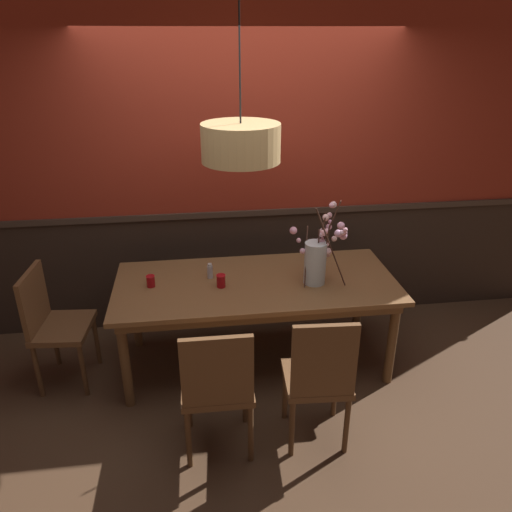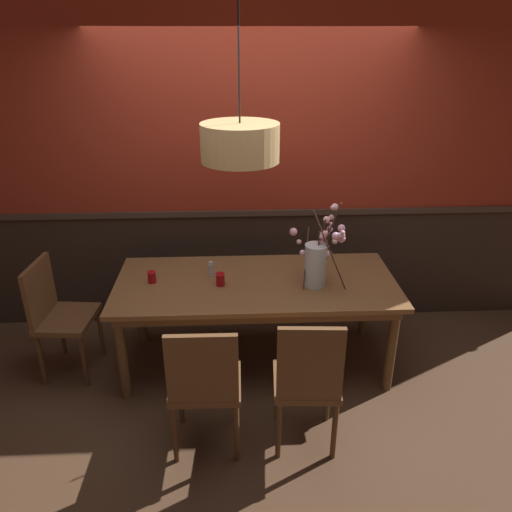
{
  "view_description": "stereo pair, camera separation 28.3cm",
  "coord_description": "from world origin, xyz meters",
  "px_view_note": "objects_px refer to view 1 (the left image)",
  "views": [
    {
      "loc": [
        -0.44,
        -3.28,
        2.47
      ],
      "look_at": [
        0.0,
        0.0,
        0.95
      ],
      "focal_mm": 34.64,
      "sensor_mm": 36.0,
      "label": 1
    },
    {
      "loc": [
        -0.16,
        -3.31,
        2.47
      ],
      "look_at": [
        0.0,
        0.0,
        0.95
      ],
      "focal_mm": 34.64,
      "sensor_mm": 36.0,
      "label": 2
    }
  ],
  "objects_px": {
    "candle_holder_nearer_edge": "(221,281)",
    "chair_head_west_end": "(52,321)",
    "condiment_bottle": "(210,271)",
    "candle_holder_nearer_center": "(151,281)",
    "vase_with_blossoms": "(317,259)",
    "chair_near_side_right": "(319,376)",
    "chair_far_side_left": "(211,262)",
    "chair_near_side_left": "(217,385)",
    "dining_table": "(256,290)",
    "pendant_lamp": "(241,143)"
  },
  "relations": [
    {
      "from": "vase_with_blossoms",
      "to": "pendant_lamp",
      "type": "distance_m",
      "value": 1.02
    },
    {
      "from": "chair_near_side_left",
      "to": "chair_head_west_end",
      "type": "bearing_deg",
      "value": 142.61
    },
    {
      "from": "candle_holder_nearer_edge",
      "to": "chair_head_west_end",
      "type": "bearing_deg",
      "value": 178.29
    },
    {
      "from": "chair_far_side_left",
      "to": "chair_head_west_end",
      "type": "xyz_separation_m",
      "value": [
        -1.21,
        -0.9,
        0.02
      ]
    },
    {
      "from": "chair_head_west_end",
      "to": "dining_table",
      "type": "bearing_deg",
      "value": 0.6
    },
    {
      "from": "chair_far_side_left",
      "to": "chair_near_side_left",
      "type": "xyz_separation_m",
      "value": [
        -0.05,
        -1.78,
        0.02
      ]
    },
    {
      "from": "chair_near_side_right",
      "to": "chair_far_side_left",
      "type": "xyz_separation_m",
      "value": [
        -0.58,
        1.79,
        -0.03
      ]
    },
    {
      "from": "chair_near_side_right",
      "to": "condiment_bottle",
      "type": "xyz_separation_m",
      "value": [
        -0.61,
        1.02,
        0.26
      ]
    },
    {
      "from": "dining_table",
      "to": "candle_holder_nearer_edge",
      "type": "distance_m",
      "value": 0.3
    },
    {
      "from": "dining_table",
      "to": "chair_far_side_left",
      "type": "relative_size",
      "value": 2.35
    },
    {
      "from": "chair_head_west_end",
      "to": "chair_far_side_left",
      "type": "bearing_deg",
      "value": 36.63
    },
    {
      "from": "chair_near_side_right",
      "to": "chair_near_side_left",
      "type": "distance_m",
      "value": 0.63
    },
    {
      "from": "chair_far_side_left",
      "to": "dining_table",
      "type": "bearing_deg",
      "value": -70.74
    },
    {
      "from": "chair_far_side_left",
      "to": "candle_holder_nearer_center",
      "type": "xyz_separation_m",
      "value": [
        -0.47,
        -0.86,
        0.28
      ]
    },
    {
      "from": "chair_far_side_left",
      "to": "chair_near_side_left",
      "type": "relative_size",
      "value": 0.96
    },
    {
      "from": "chair_far_side_left",
      "to": "pendant_lamp",
      "type": "distance_m",
      "value": 1.61
    },
    {
      "from": "vase_with_blossoms",
      "to": "candle_holder_nearer_edge",
      "type": "bearing_deg",
      "value": 177.84
    },
    {
      "from": "chair_near_side_left",
      "to": "chair_head_west_end",
      "type": "xyz_separation_m",
      "value": [
        -1.16,
        0.89,
        -0.0
      ]
    },
    {
      "from": "candle_holder_nearer_center",
      "to": "pendant_lamp",
      "type": "bearing_deg",
      "value": -6.36
    },
    {
      "from": "chair_near_side_right",
      "to": "chair_head_west_end",
      "type": "height_order",
      "value": "chair_near_side_right"
    },
    {
      "from": "chair_near_side_right",
      "to": "chair_head_west_end",
      "type": "relative_size",
      "value": 1.05
    },
    {
      "from": "chair_near_side_right",
      "to": "chair_far_side_left",
      "type": "bearing_deg",
      "value": 107.86
    },
    {
      "from": "chair_far_side_left",
      "to": "pendant_lamp",
      "type": "height_order",
      "value": "pendant_lamp"
    },
    {
      "from": "chair_head_west_end",
      "to": "pendant_lamp",
      "type": "xyz_separation_m",
      "value": [
        1.41,
        -0.04,
        1.27
      ]
    },
    {
      "from": "chair_near_side_left",
      "to": "chair_near_side_right",
      "type": "bearing_deg",
      "value": -0.92
    },
    {
      "from": "chair_head_west_end",
      "to": "candle_holder_nearer_edge",
      "type": "relative_size",
      "value": 9.51
    },
    {
      "from": "condiment_bottle",
      "to": "candle_holder_nearer_center",
      "type": "bearing_deg",
      "value": -169.21
    },
    {
      "from": "dining_table",
      "to": "candle_holder_nearer_center",
      "type": "height_order",
      "value": "candle_holder_nearer_center"
    },
    {
      "from": "candle_holder_nearer_edge",
      "to": "pendant_lamp",
      "type": "distance_m",
      "value": 1.02
    },
    {
      "from": "candle_holder_nearer_center",
      "to": "chair_near_side_right",
      "type": "bearing_deg",
      "value": -41.51
    },
    {
      "from": "candle_holder_nearer_edge",
      "to": "chair_near_side_right",
      "type": "bearing_deg",
      "value": -57.95
    },
    {
      "from": "chair_far_side_left",
      "to": "pendant_lamp",
      "type": "relative_size",
      "value": 0.86
    },
    {
      "from": "chair_head_west_end",
      "to": "candle_holder_nearer_center",
      "type": "height_order",
      "value": "chair_head_west_end"
    },
    {
      "from": "chair_near_side_right",
      "to": "candle_holder_nearer_edge",
      "type": "height_order",
      "value": "chair_near_side_right"
    },
    {
      "from": "chair_far_side_left",
      "to": "chair_head_west_end",
      "type": "bearing_deg",
      "value": -143.37
    },
    {
      "from": "dining_table",
      "to": "chair_near_side_right",
      "type": "height_order",
      "value": "chair_near_side_right"
    },
    {
      "from": "pendant_lamp",
      "to": "chair_far_side_left",
      "type": "bearing_deg",
      "value": 102.05
    },
    {
      "from": "chair_near_side_right",
      "to": "candle_holder_nearer_center",
      "type": "xyz_separation_m",
      "value": [
        -1.05,
        0.93,
        0.25
      ]
    },
    {
      "from": "chair_far_side_left",
      "to": "pendant_lamp",
      "type": "bearing_deg",
      "value": -77.95
    },
    {
      "from": "vase_with_blossoms",
      "to": "candle_holder_nearer_edge",
      "type": "height_order",
      "value": "vase_with_blossoms"
    },
    {
      "from": "vase_with_blossoms",
      "to": "chair_near_side_left",
      "type": "bearing_deg",
      "value": -134.28
    },
    {
      "from": "chair_near_side_right",
      "to": "pendant_lamp",
      "type": "xyz_separation_m",
      "value": [
        -0.38,
        0.86,
        1.26
      ]
    },
    {
      "from": "chair_head_west_end",
      "to": "condiment_bottle",
      "type": "distance_m",
      "value": 1.21
    },
    {
      "from": "candle_holder_nearer_edge",
      "to": "dining_table",
      "type": "bearing_deg",
      "value": 11.24
    },
    {
      "from": "chair_near_side_left",
      "to": "pendant_lamp",
      "type": "xyz_separation_m",
      "value": [
        0.25,
        0.85,
        1.27
      ]
    },
    {
      "from": "dining_table",
      "to": "candle_holder_nearer_edge",
      "type": "xyz_separation_m",
      "value": [
        -0.27,
        -0.05,
        0.13
      ]
    },
    {
      "from": "candle_holder_nearer_edge",
      "to": "pendant_lamp",
      "type": "bearing_deg",
      "value": -0.9
    },
    {
      "from": "chair_near_side_left",
      "to": "candle_holder_nearer_center",
      "type": "bearing_deg",
      "value": 114.82
    },
    {
      "from": "chair_head_west_end",
      "to": "candle_holder_nearer_center",
      "type": "relative_size",
      "value": 10.5
    },
    {
      "from": "vase_with_blossoms",
      "to": "pendant_lamp",
      "type": "bearing_deg",
      "value": 177.47
    }
  ]
}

